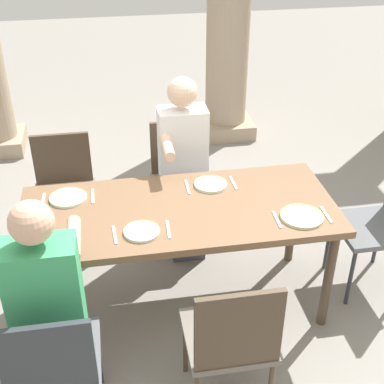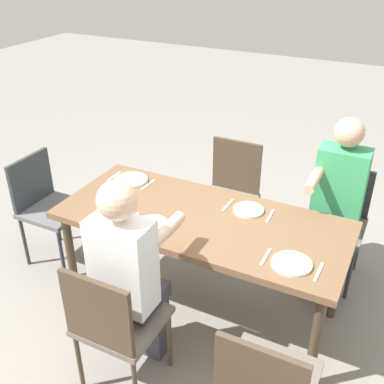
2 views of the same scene
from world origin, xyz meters
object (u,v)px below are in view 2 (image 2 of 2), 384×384
at_px(chair_west_south, 336,216).
at_px(diner_woman_green, 335,205).
at_px(chair_head_east, 46,202).
at_px(plate_1, 249,210).
at_px(dining_table, 202,226).
at_px(plate_0, 292,263).
at_px(chair_west_north, 265,384).
at_px(plate_2, 152,224).
at_px(chair_mid_south, 230,190).
at_px(plate_3, 131,180).
at_px(chair_mid_north, 114,322).
at_px(diner_man_white, 131,275).

distance_m(chair_west_south, diner_woman_green, 0.27).
xyz_separation_m(chair_head_east, plate_1, (-1.61, -0.21, 0.25)).
height_order(dining_table, chair_west_south, chair_west_south).
bearing_deg(plate_0, chair_west_north, 96.97).
bearing_deg(chair_head_east, chair_west_south, -158.49).
xyz_separation_m(chair_head_east, plate_2, (-1.12, 0.23, 0.25)).
xyz_separation_m(diner_woman_green, plate_1, (0.49, 0.43, 0.06)).
distance_m(plate_0, plate_1, 0.60).
bearing_deg(chair_mid_south, chair_head_east, 34.07).
height_order(chair_mid_south, plate_3, chair_mid_south).
bearing_deg(chair_mid_north, plate_3, -62.03).
xyz_separation_m(chair_mid_south, diner_woman_green, (-0.86, 0.19, 0.19)).
bearing_deg(chair_west_north, chair_head_east, -21.52).
distance_m(diner_woman_green, plate_1, 0.65).
distance_m(chair_mid_south, plate_0, 1.34).
bearing_deg(chair_west_north, diner_man_white, -12.27).
xyz_separation_m(plate_0, plate_1, (0.41, -0.43, 0.00)).
bearing_deg(plate_3, dining_table, 162.39).
bearing_deg(plate_3, plate_1, 179.46).
height_order(chair_west_south, diner_woman_green, diner_woman_green).
bearing_deg(plate_0, diner_man_white, 27.97).
bearing_deg(chair_mid_north, chair_head_east, -33.99).
relative_size(dining_table, chair_head_east, 2.13).
bearing_deg(plate_3, plate_0, 161.97).
xyz_separation_m(diner_woman_green, plate_3, (1.42, 0.42, 0.06)).
xyz_separation_m(diner_woman_green, plate_0, (0.07, 0.86, 0.06)).
bearing_deg(plate_1, chair_west_south, -128.44).
height_order(chair_west_south, chair_mid_south, chair_mid_south).
bearing_deg(plate_2, chair_mid_north, 99.90).
bearing_deg(dining_table, chair_head_east, 0.00).
bearing_deg(plate_3, chair_mid_south, -132.25).
bearing_deg(plate_0, plate_3, -18.03).
relative_size(diner_woman_green, plate_2, 6.23).
bearing_deg(plate_2, plate_1, -137.73).
relative_size(chair_west_north, plate_0, 3.76).
distance_m(plate_2, plate_3, 0.64).
bearing_deg(dining_table, diner_woman_green, -138.63).
bearing_deg(chair_west_north, plate_2, -31.64).
bearing_deg(chair_west_south, chair_head_east, 21.51).
xyz_separation_m(chair_west_north, plate_0, (0.07, -0.61, 0.27)).
relative_size(chair_west_south, chair_mid_south, 0.95).
distance_m(chair_head_east, diner_woman_green, 2.20).
xyz_separation_m(chair_head_east, plate_3, (-0.67, -0.22, 0.25)).
distance_m(chair_head_east, plate_0, 2.05).
bearing_deg(plate_0, dining_table, -18.46).
distance_m(dining_table, plate_0, 0.70).
bearing_deg(plate_0, diner_woman_green, -94.73).
height_order(chair_mid_north, plate_1, chair_mid_north).
bearing_deg(chair_west_south, dining_table, 48.43).
height_order(diner_man_white, plate_0, diner_man_white).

